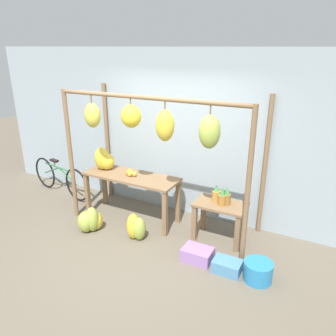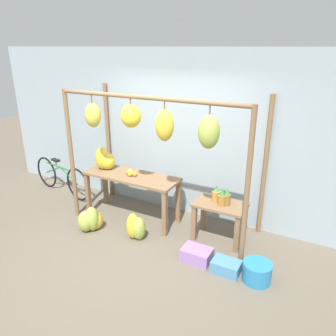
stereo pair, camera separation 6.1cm
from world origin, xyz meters
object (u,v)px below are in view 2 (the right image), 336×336
object	(u,v)px
banana_pile_ground_right	(136,227)
fruit_crate_white	(197,255)
parked_bicycle	(61,177)
fruit_crate_purple	(226,267)
banana_pile_ground_left	(91,220)
pineapple_cluster	(221,196)
blue_bucket	(257,272)
banana_pile_on_table	(105,159)
orange_pile	(131,173)

from	to	relation	value
banana_pile_ground_right	fruit_crate_white	bearing A→B (deg)	-3.16
parked_bicycle	fruit_crate_purple	size ratio (longest dim) A/B	4.56
banana_pile_ground_left	fruit_crate_purple	xyz separation A→B (m)	(2.27, 0.02, -0.10)
pineapple_cluster	blue_bucket	size ratio (longest dim) A/B	0.82
banana_pile_ground_right	fruit_crate_purple	size ratio (longest dim) A/B	1.15
fruit_crate_white	parked_bicycle	distance (m)	3.40
banana_pile_ground_left	fruit_crate_white	distance (m)	1.83
banana_pile_on_table	fruit_crate_purple	world-z (taller)	banana_pile_on_table
banana_pile_ground_left	fruit_crate_purple	bearing A→B (deg)	0.51
fruit_crate_white	fruit_crate_purple	world-z (taller)	fruit_crate_white
banana_pile_ground_left	fruit_crate_purple	distance (m)	2.27
fruit_crate_purple	pineapple_cluster	bearing A→B (deg)	117.04
orange_pile	pineapple_cluster	world-z (taller)	pineapple_cluster
parked_bicycle	fruit_crate_purple	world-z (taller)	parked_bicycle
banana_pile_ground_left	fruit_crate_purple	world-z (taller)	banana_pile_ground_left
banana_pile_ground_left	blue_bucket	world-z (taller)	banana_pile_ground_left
blue_bucket	banana_pile_ground_left	bearing A→B (deg)	-178.99
orange_pile	blue_bucket	bearing A→B (deg)	-14.88
banana_pile_on_table	orange_pile	distance (m)	0.58
banana_pile_on_table	banana_pile_ground_left	distance (m)	1.07
orange_pile	banana_pile_ground_left	world-z (taller)	orange_pile
fruit_crate_white	fruit_crate_purple	xyz separation A→B (m)	(0.44, -0.05, -0.01)
banana_pile_ground_right	blue_bucket	xyz separation A→B (m)	(1.89, -0.08, -0.07)
fruit_crate_white	fruit_crate_purple	bearing A→B (deg)	-5.97
orange_pile	parked_bicycle	bearing A→B (deg)	174.76
fruit_crate_purple	blue_bucket	bearing A→B (deg)	3.86
pineapple_cluster	fruit_crate_purple	bearing A→B (deg)	-62.96
pineapple_cluster	parked_bicycle	world-z (taller)	pineapple_cluster
banana_pile_ground_right	fruit_crate_purple	xyz separation A→B (m)	(1.49, -0.10, -0.12)
banana_pile_ground_left	fruit_crate_purple	size ratio (longest dim) A/B	1.24
orange_pile	fruit_crate_purple	size ratio (longest dim) A/B	0.60
banana_pile_on_table	fruit_crate_white	world-z (taller)	banana_pile_on_table
fruit_crate_white	parked_bicycle	bearing A→B (deg)	167.00
banana_pile_ground_left	parked_bicycle	world-z (taller)	parked_bicycle
banana_pile_ground_right	blue_bucket	distance (m)	1.89
pineapple_cluster	orange_pile	bearing A→B (deg)	-177.53
pineapple_cluster	banana_pile_ground_right	distance (m)	1.39
orange_pile	fruit_crate_white	distance (m)	1.75
fruit_crate_purple	banana_pile_ground_left	bearing A→B (deg)	-179.49
orange_pile	banana_pile_on_table	bearing A→B (deg)	177.75
pineapple_cluster	banana_pile_ground_left	world-z (taller)	pineapple_cluster
banana_pile_ground_left	banana_pile_ground_right	size ratio (longest dim) A/B	1.07
fruit_crate_white	fruit_crate_purple	size ratio (longest dim) A/B	1.11
banana_pile_ground_left	banana_pile_ground_right	bearing A→B (deg)	9.13
pineapple_cluster	banana_pile_ground_right	bearing A→B (deg)	-151.95
fruit_crate_white	blue_bucket	distance (m)	0.84
pineapple_cluster	fruit_crate_white	size ratio (longest dim) A/B	0.73
banana_pile_on_table	orange_pile	world-z (taller)	banana_pile_on_table
parked_bicycle	banana_pile_on_table	bearing A→B (deg)	-6.56
banana_pile_ground_left	banana_pile_ground_right	world-z (taller)	banana_pile_ground_right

